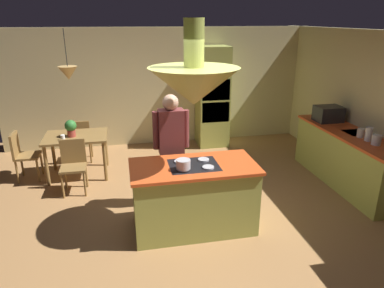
% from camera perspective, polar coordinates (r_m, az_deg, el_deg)
% --- Properties ---
extents(ground, '(8.16, 8.16, 0.00)m').
position_cam_1_polar(ground, '(5.16, -0.20, -12.09)').
color(ground, '#9E7042').
extents(wall_back, '(6.80, 0.10, 2.55)m').
position_cam_1_polar(wall_back, '(7.92, -5.21, 9.19)').
color(wall_back, beige).
rests_on(wall_back, ground).
extents(kitchen_island, '(1.65, 0.85, 0.95)m').
position_cam_1_polar(kitchen_island, '(4.75, 0.27, -8.54)').
color(kitchen_island, '#A0A84C').
rests_on(kitchen_island, ground).
extents(counter_run_right, '(0.73, 2.41, 0.93)m').
position_cam_1_polar(counter_run_right, '(6.54, 23.91, -2.12)').
color(counter_run_right, '#A0A84C').
rests_on(counter_run_right, ground).
extents(oven_tower, '(0.66, 0.62, 2.17)m').
position_cam_1_polar(oven_tower, '(7.77, 3.35, 7.60)').
color(oven_tower, '#A0A84C').
rests_on(oven_tower, ground).
extents(dining_table, '(1.09, 0.81, 0.76)m').
position_cam_1_polar(dining_table, '(6.58, -18.27, 0.44)').
color(dining_table, olive).
rests_on(dining_table, ground).
extents(person_at_island, '(0.53, 0.23, 1.72)m').
position_cam_1_polar(person_at_island, '(5.13, -3.38, 0.05)').
color(person_at_island, tan).
rests_on(person_at_island, ground).
extents(range_hood, '(1.10, 1.10, 1.00)m').
position_cam_1_polar(range_hood, '(4.25, 0.31, 9.73)').
color(range_hood, '#A0A84C').
extents(pendant_light_over_table, '(0.32, 0.32, 0.82)m').
position_cam_1_polar(pendant_light_over_table, '(6.31, -19.46, 10.84)').
color(pendant_light_over_table, '#E0B266').
extents(chair_facing_island, '(0.40, 0.40, 0.87)m').
position_cam_1_polar(chair_facing_island, '(6.05, -18.71, -2.84)').
color(chair_facing_island, olive).
rests_on(chair_facing_island, ground).
extents(chair_by_back_wall, '(0.40, 0.40, 0.87)m').
position_cam_1_polar(chair_by_back_wall, '(7.22, -17.66, 0.94)').
color(chair_by_back_wall, olive).
rests_on(chair_by_back_wall, ground).
extents(chair_at_corner, '(0.40, 0.40, 0.87)m').
position_cam_1_polar(chair_at_corner, '(6.81, -25.83, -1.29)').
color(chair_at_corner, olive).
rests_on(chair_at_corner, ground).
extents(potted_plant_on_table, '(0.20, 0.20, 0.30)m').
position_cam_1_polar(potted_plant_on_table, '(6.47, -19.10, 2.57)').
color(potted_plant_on_table, '#99382D').
rests_on(potted_plant_on_table, dining_table).
extents(cup_on_table, '(0.07, 0.07, 0.09)m').
position_cam_1_polar(cup_on_table, '(6.37, -20.24, 1.01)').
color(cup_on_table, white).
rests_on(cup_on_table, dining_table).
extents(canister_flour, '(0.14, 0.14, 0.15)m').
position_cam_1_polar(canister_flour, '(5.93, 27.78, 0.59)').
color(canister_flour, silver).
rests_on(canister_flour, counter_run_right).
extents(canister_sugar, '(0.11, 0.11, 0.22)m').
position_cam_1_polar(canister_sugar, '(6.05, 26.80, 1.42)').
color(canister_sugar, silver).
rests_on(canister_sugar, counter_run_right).
extents(canister_tea, '(0.12, 0.12, 0.14)m').
position_cam_1_polar(canister_tea, '(6.20, 25.75, 1.62)').
color(canister_tea, silver).
rests_on(canister_tea, counter_run_right).
extents(microwave_on_counter, '(0.46, 0.36, 0.28)m').
position_cam_1_polar(microwave_on_counter, '(6.92, 21.27, 4.60)').
color(microwave_on_counter, '#232326').
rests_on(microwave_on_counter, counter_run_right).
extents(cooking_pot_on_cooktop, '(0.18, 0.18, 0.12)m').
position_cam_1_polar(cooking_pot_on_cooktop, '(4.37, -1.42, -3.29)').
color(cooking_pot_on_cooktop, '#B2B2B7').
rests_on(cooking_pot_on_cooktop, kitchen_island).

